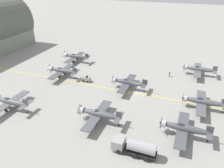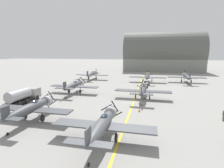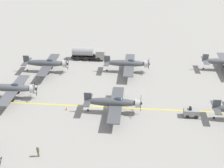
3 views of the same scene
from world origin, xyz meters
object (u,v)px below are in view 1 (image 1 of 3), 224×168
Objects in this scene: fuel_tanker at (134,147)px; traffic_cone at (158,93)px; airplane_far_left at (10,102)px; airplane_far_right at (76,57)px; airplane_far_center at (62,71)px; airplane_mid_center at (128,82)px; airplane_near_right at (199,69)px; airplane_near_center at (203,102)px; airplane_mid_left at (99,114)px; airplane_near_left at (184,128)px; ground_crew_walking at (169,74)px; tow_tractor at (86,79)px.

traffic_cone is (22.93, -0.33, -1.24)m from fuel_tanker.
airplane_far_left is 1.00× the size of airplane_far_right.
fuel_tanker is at bearing -79.13° from airplane_far_left.
airplane_far_left is 20.00m from airplane_far_center.
fuel_tanker is (-36.07, -31.86, -0.50)m from airplane_far_right.
airplane_mid_center is (-0.45, -21.43, 0.00)m from airplane_far_center.
traffic_cone is at bearing 160.58° from airplane_near_right.
fuel_tanker is (-39.58, 9.99, -0.50)m from airplane_near_right.
airplane_far_center is 40.95m from airplane_near_center.
airplane_near_center is (16.05, -42.37, -0.00)m from airplane_far_left.
fuel_tanker is (-23.43, -29.48, -0.50)m from airplane_far_center.
airplane_mid_left is 1.50× the size of fuel_tanker.
airplane_near_right is 31.81m from airplane_near_left.
ground_crew_walking is at bearing -2.57° from fuel_tanker.
airplane_far_left is at bearing 134.23° from ground_crew_walking.
airplane_mid_left is 19.43m from traffic_cone.
airplane_mid_center is (3.44, 19.33, 0.00)m from airplane_near_center.
airplane_far_right reaches higher than ground_crew_walking.
fuel_tanker reaches higher than traffic_cone.
tow_tractor is (23.05, 21.17, -0.72)m from fuel_tanker.
airplane_near_center is at bearing -106.82° from airplane_mid_center.
airplane_far_left reaches higher than traffic_cone.
airplane_near_left is (-15.59, -37.41, 0.00)m from airplane_far_center.
fuel_tanker is 22.97m from traffic_cone.
airplane_near_right is 41.99m from airplane_far_right.
airplane_far_right is 12.86m from airplane_far_center.
airplane_far_center is 21.43m from airplane_mid_center.
fuel_tanker is 3.08× the size of tow_tractor.
airplane_far_center is at bearing 122.95° from airplane_near_right.
airplane_far_right is 34.81m from traffic_cone.
airplane_far_center reaches higher than ground_crew_walking.
airplane_far_left is 45.31m from airplane_near_center.
ground_crew_walking is at bearing 3.39° from airplane_near_left.
airplane_far_center is 1.00× the size of airplane_mid_center.
airplane_far_right is at bearing 41.45° from fuel_tanker.
airplane_far_right reaches higher than airplane_mid_center.
airplane_near_left is 22.02m from airplane_mid_center.
tow_tractor reaches higher than ground_crew_walking.
airplane_near_left reaches higher than fuel_tanker.
tow_tractor is at bearing 128.64° from airplane_near_right.
ground_crew_walking is (15.76, 9.70, -1.06)m from airplane_near_center.
airplane_mid_left is 16.72m from airplane_mid_center.
airplane_far_right is 16.89m from tow_tractor.
airplane_near_right is at bearing -60.13° from airplane_far_center.
airplane_far_center is 4.62× the size of tow_tractor.
fuel_tanker is at bearing 177.43° from ground_crew_walking.
airplane_near_left and airplane_mid_center have the same top height.
ground_crew_walking is 12.46m from traffic_cone.
airplane_far_right is at bearing 105.49° from airplane_near_right.
airplane_mid_center is 21.82× the size of traffic_cone.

